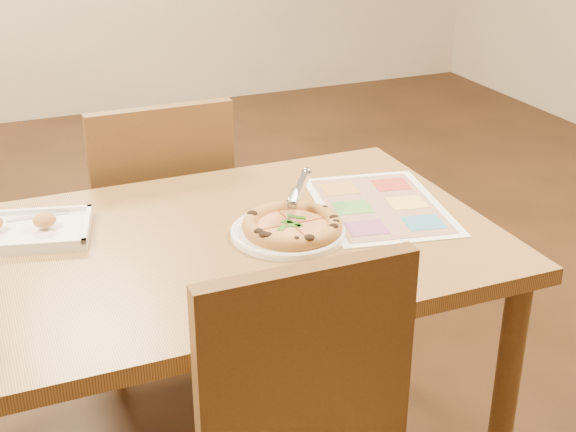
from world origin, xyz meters
name	(u,v)px	position (x,y,z in m)	size (l,w,h in m)	color
dining_table	(220,272)	(0.00, 0.00, 0.63)	(1.30, 0.85, 0.72)	#9E723F
chair_far	(159,205)	(0.00, 0.60, 0.57)	(0.42, 0.42, 0.47)	brown
plate	(288,232)	(0.16, -0.04, 0.73)	(0.27, 0.27, 0.01)	white
pizza	(292,226)	(0.17, -0.05, 0.75)	(0.24, 0.24, 0.04)	#BF9041
pizza_cutter	(298,193)	(0.20, 0.01, 0.80)	(0.11, 0.12, 0.09)	silver
appetizer_tray	(25,232)	(-0.42, 0.19, 0.73)	(0.34, 0.27, 0.06)	white
menu	(380,206)	(0.44, 0.02, 0.72)	(0.31, 0.44, 0.01)	white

